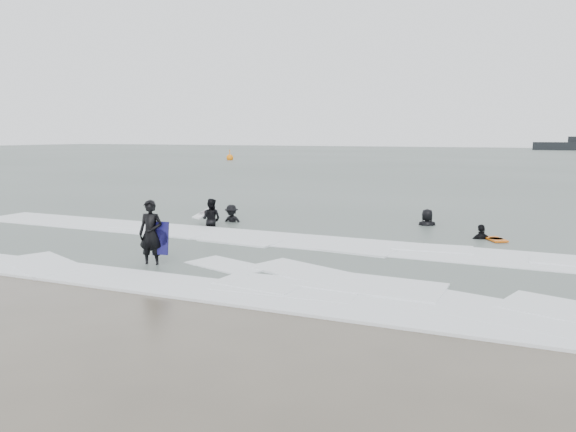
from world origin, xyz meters
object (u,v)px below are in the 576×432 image
at_px(surfer_right_near, 481,240).
at_px(surfer_wading, 211,227).
at_px(surfer_right_far, 427,227).
at_px(surfer_breaker, 232,223).
at_px(buoy, 230,158).
at_px(surfer_centre, 152,267).

bearing_deg(surfer_right_near, surfer_wading, -18.62).
relative_size(surfer_right_near, surfer_right_far, 0.91).
distance_m(surfer_right_near, surfer_right_far, 3.27).
xyz_separation_m(surfer_breaker, buoy, (-29.67, 51.23, 0.42)).
bearing_deg(buoy, surfer_centre, -61.92).
distance_m(surfer_wading, buoy, 60.11).
bearing_deg(surfer_right_far, surfer_right_near, 117.05).
height_order(surfer_breaker, surfer_right_far, surfer_right_far).
bearing_deg(surfer_right_near, surfer_right_far, -70.47).
bearing_deg(surfer_right_near, surfer_breaker, -25.08).
xyz_separation_m(surfer_centre, surfer_wading, (-2.15, 6.71, 0.00)).
distance_m(surfer_right_far, buoy, 61.45).
relative_size(surfer_breaker, surfer_right_far, 0.88).
relative_size(surfer_centre, surfer_right_near, 1.14).
xyz_separation_m(surfer_wading, surfer_right_far, (8.15, 3.78, 0.00)).
height_order(surfer_centre, surfer_breaker, surfer_centre).
bearing_deg(surfer_centre, surfer_wading, 96.99).
bearing_deg(surfer_centre, surfer_right_near, 33.79).
height_order(surfer_wading, buoy, buoy).
distance_m(surfer_centre, surfer_right_far, 12.09).
height_order(surfer_centre, surfer_wading, surfer_centre).
bearing_deg(surfer_right_far, surfer_breaker, -1.25).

